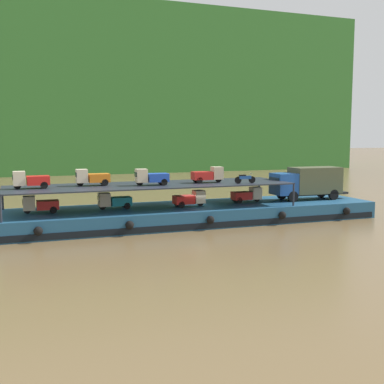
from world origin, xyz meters
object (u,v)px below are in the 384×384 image
Objects in this scene: mini_truck_upper_stern at (31,180)px; mini_truck_upper_bow at (208,175)px; mini_truck_lower_stern at (40,204)px; motorcycle_upper_port at (245,178)px; cargo_barge at (194,214)px; mini_truck_lower_mid at (190,199)px; mini_truck_upper_fore at (151,177)px; covered_lorry at (308,182)px; mini_truck_lower_aft at (114,201)px; mini_truck_lower_fore at (247,195)px; mini_truck_upper_mid at (92,177)px.

mini_truck_upper_stern is 0.99× the size of mini_truck_upper_bow.
mini_truck_lower_stern is 1.45× the size of motorcycle_upper_port.
mini_truck_lower_mid is at bearing -139.77° from cargo_barge.
mini_truck_upper_fore is at bearing -4.54° from mini_truck_upper_stern.
mini_truck_lower_aft is at bearing 178.48° from covered_lorry.
mini_truck_lower_stern is at bearing 173.51° from mini_truck_upper_fore.
mini_truck_upper_bow is (14.80, -0.27, 0.00)m from mini_truck_upper_stern.
mini_truck_upper_mid is (-14.04, 0.43, 2.00)m from mini_truck_lower_fore.
mini_truck_lower_mid is 8.48m from mini_truck_upper_mid.
mini_truck_upper_stern is at bearing 175.46° from mini_truck_upper_fore.
mini_truck_lower_fore is 1.01× the size of mini_truck_upper_stern.
mini_truck_lower_fore is 18.99m from mini_truck_upper_stern.
mini_truck_upper_fore is 1.45× the size of motorcycle_upper_port.
mini_truck_lower_fore is at bearing 0.58° from mini_truck_upper_stern.
mini_truck_lower_aft and mini_truck_lower_mid have the same top height.
mini_truck_upper_bow is (5.29, 0.48, 0.00)m from mini_truck_upper_fore.
mini_truck_upper_mid is at bearing 177.91° from covered_lorry.
mini_truck_lower_mid is at bearing -3.68° from mini_truck_lower_stern.
mini_truck_lower_stern is 1.00× the size of mini_truck_lower_aft.
mini_truck_upper_stern is at bearing 177.61° from mini_truck_lower_mid.
mini_truck_lower_mid is (-12.18, -0.42, -1.00)m from covered_lorry.
covered_lorry is 2.85× the size of mini_truck_lower_mid.
mini_truck_lower_mid is at bearing 3.48° from mini_truck_upper_fore.
mini_truck_upper_stern is 1.01× the size of mini_truck_upper_mid.
mini_truck_lower_fore is (5.33, 0.26, 1.44)m from cargo_barge.
mini_truck_upper_stern is at bearing 178.94° from mini_truck_upper_bow.
mini_truck_upper_mid reaches higher than cargo_barge.
covered_lorry is 7.90m from motorcycle_upper_port.
mini_truck_upper_mid is at bearing 178.26° from mini_truck_lower_fore.
mini_truck_lower_stern is 2.12m from mini_truck_upper_stern.
cargo_barge is at bearing -177.15° from mini_truck_lower_fore.
mini_truck_upper_bow is (8.21, -0.64, 2.00)m from mini_truck_lower_aft.
mini_truck_upper_mid is 0.99× the size of mini_truck_upper_fore.
mini_truck_lower_stern is 5.93m from mini_truck_lower_aft.
mini_truck_upper_bow is at bearing -1.06° from mini_truck_upper_stern.
mini_truck_lower_fore is (18.22, -0.06, 0.00)m from mini_truck_lower_stern.
motorcycle_upper_port is (10.96, -2.37, 1.74)m from mini_truck_lower_aft.
mini_truck_lower_fore is 3.10m from motorcycle_upper_port.
mini_truck_upper_mid is at bearing 168.35° from motorcycle_upper_port.
mini_truck_upper_mid is 9.99m from mini_truck_upper_bow.
mini_truck_upper_bow is (1.80, 0.27, 2.00)m from mini_truck_lower_mid.
covered_lorry is 2.83× the size of mini_truck_upper_bow.
mini_truck_lower_mid is 1.00× the size of mini_truck_upper_fore.
mini_truck_upper_stern is (-0.66, -0.25, 2.00)m from mini_truck_lower_stern.
mini_truck_lower_mid is 5.93m from mini_truck_lower_fore.
mini_truck_lower_mid is at bearing -171.51° from mini_truck_upper_bow.
mini_truck_upper_mid reaches higher than motorcycle_upper_port.
mini_truck_upper_stern is 1.45× the size of motorcycle_upper_port.
cargo_barge is at bearing 170.82° from mini_truck_upper_bow.
mini_truck_lower_mid is 1.01× the size of mini_truck_upper_mid.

